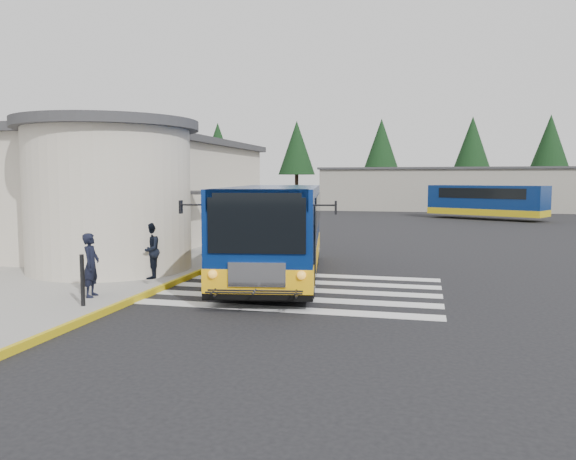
% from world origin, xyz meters
% --- Properties ---
extents(ground, '(140.00, 140.00, 0.00)m').
position_xyz_m(ground, '(0.00, 0.00, 0.00)').
color(ground, black).
rests_on(ground, ground).
extents(sidewalk, '(10.00, 34.00, 0.15)m').
position_xyz_m(sidewalk, '(-9.00, 4.00, 0.07)').
color(sidewalk, gray).
rests_on(sidewalk, ground).
extents(curb_strip, '(0.12, 34.00, 0.16)m').
position_xyz_m(curb_strip, '(-4.05, 4.00, 0.08)').
color(curb_strip, gold).
rests_on(curb_strip, ground).
extents(station_building, '(12.70, 18.70, 4.80)m').
position_xyz_m(station_building, '(-10.84, 6.91, 2.57)').
color(station_building, beige).
rests_on(station_building, ground).
extents(crosswalk, '(8.00, 5.35, 0.01)m').
position_xyz_m(crosswalk, '(-0.50, -0.80, 0.01)').
color(crosswalk, silver).
rests_on(crosswalk, ground).
extents(depot_building, '(26.40, 8.40, 4.20)m').
position_xyz_m(depot_building, '(6.00, 42.00, 2.11)').
color(depot_building, gray).
rests_on(depot_building, ground).
extents(tree_line, '(58.40, 4.40, 10.00)m').
position_xyz_m(tree_line, '(6.29, 50.00, 6.77)').
color(tree_line, black).
rests_on(tree_line, ground).
extents(transit_bus, '(4.65, 10.37, 2.85)m').
position_xyz_m(transit_bus, '(-1.54, 1.00, 1.36)').
color(transit_bus, navy).
rests_on(transit_bus, ground).
extents(pedestrian_a, '(0.50, 0.65, 1.60)m').
position_xyz_m(pedestrian_a, '(-5.07, -3.60, 0.95)').
color(pedestrian_a, black).
rests_on(pedestrian_a, sidewalk).
extents(pedestrian_b, '(0.86, 0.97, 1.67)m').
position_xyz_m(pedestrian_b, '(-4.91, -0.88, 0.99)').
color(pedestrian_b, black).
rests_on(pedestrian_b, sidewalk).
extents(bollard, '(0.10, 0.10, 1.20)m').
position_xyz_m(bollard, '(-4.68, -4.55, 0.75)').
color(bollard, black).
rests_on(bollard, sidewalk).
extents(far_bus_a, '(8.77, 6.28, 2.24)m').
position_xyz_m(far_bus_a, '(7.59, 29.30, 1.45)').
color(far_bus_a, '#071F55').
rests_on(far_bus_a, ground).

